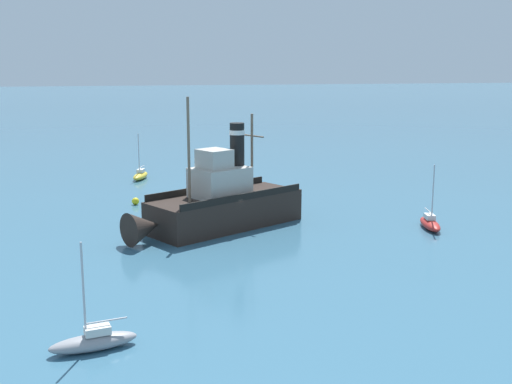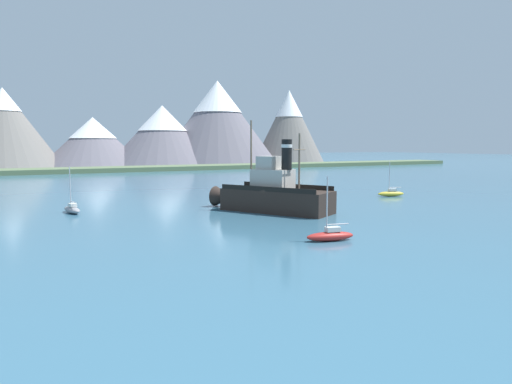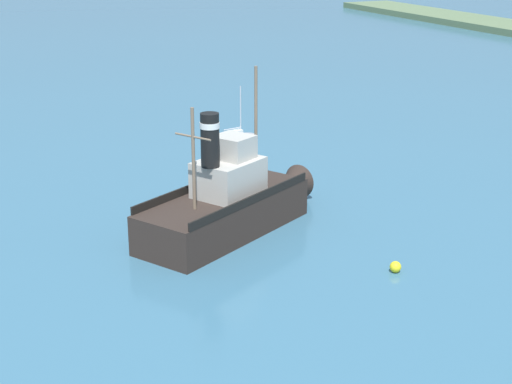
{
  "view_description": "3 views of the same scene",
  "coord_description": "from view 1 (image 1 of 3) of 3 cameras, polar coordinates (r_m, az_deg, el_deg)",
  "views": [
    {
      "loc": [
        -45.59,
        7.72,
        12.29
      ],
      "look_at": [
        -1.27,
        -2.14,
        3.05
      ],
      "focal_mm": 45.0,
      "sensor_mm": 36.0,
      "label": 1
    },
    {
      "loc": [
        -23.61,
        -42.59,
        7.24
      ],
      "look_at": [
        -0.45,
        1.75,
        2.03
      ],
      "focal_mm": 32.0,
      "sensor_mm": 36.0,
      "label": 2
    },
    {
      "loc": [
        42.9,
        -16.85,
        17.95
      ],
      "look_at": [
        0.31,
        2.19,
        2.13
      ],
      "focal_mm": 55.0,
      "sensor_mm": 36.0,
      "label": 3
    }
  ],
  "objects": [
    {
      "name": "sailboat_grey",
      "position": [
        29.37,
        -14.23,
        -12.7
      ],
      "size": [
        1.84,
        3.94,
        4.9
      ],
      "color": "gray",
      "rests_on": "ground"
    },
    {
      "name": "mooring_buoy",
      "position": [
        57.08,
        -10.67,
        -0.81
      ],
      "size": [
        0.63,
        0.63,
        0.63
      ],
      "primitive_type": "sphere",
      "color": "yellow",
      "rests_on": "ground"
    },
    {
      "name": "old_tugboat",
      "position": [
        48.05,
        -3.31,
        -1.09
      ],
      "size": [
        10.04,
        14.19,
        9.9
      ],
      "color": "#2D231E",
      "rests_on": "ground"
    },
    {
      "name": "sailboat_yellow",
      "position": [
        69.45,
        -10.24,
        1.48
      ],
      "size": [
        3.95,
        2.28,
        4.9
      ],
      "color": "gold",
      "rests_on": "ground"
    },
    {
      "name": "sailboat_red",
      "position": [
        49.83,
        15.21,
        -2.68
      ],
      "size": [
        3.94,
        1.83,
        4.9
      ],
      "color": "#B22823",
      "rests_on": "ground"
    },
    {
      "name": "ground_plane",
      "position": [
        47.84,
        -2.84,
        -3.4
      ],
      "size": [
        600.0,
        600.0,
        0.0
      ],
      "primitive_type": "plane",
      "color": "#38667F"
    }
  ]
}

